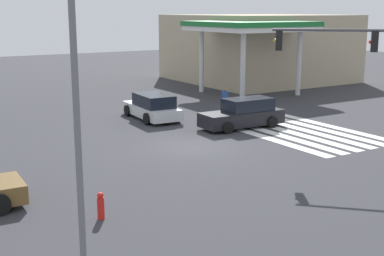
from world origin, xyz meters
TOP-DOWN VIEW (x-y plane):
  - ground_plane at (0.00, 0.00)m, footprint 112.71×112.71m
  - crosswalk_markings at (0.00, -6.57)m, footprint 9.57×5.35m
  - traffic_signal_mast at (-5.46, -5.46)m, footprint 4.43×4.43m
  - car_1 at (2.15, -4.67)m, footprint 2.03×4.76m
  - car_3 at (6.84, -1.54)m, footprint 4.77×2.30m
  - gas_station_canopy at (11.71, -12.53)m, footprint 7.68×7.68m
  - corner_building at (17.88, -18.38)m, footprint 13.35×13.35m
  - pedestrian at (6.28, -6.37)m, footprint 0.41×0.41m
  - street_light_pole_a at (-8.96, 8.76)m, footprint 0.80×0.36m
  - fire_hydrant at (-6.00, 7.08)m, footprint 0.22×0.22m

SIDE VIEW (x-z plane):
  - ground_plane at x=0.00m, z-range 0.00..0.00m
  - crosswalk_markings at x=0.00m, z-range 0.00..0.01m
  - fire_hydrant at x=-6.00m, z-range 0.00..0.86m
  - car_3 at x=6.84m, z-range -0.03..1.48m
  - car_1 at x=2.15m, z-range -0.05..1.55m
  - pedestrian at x=6.28m, z-range 0.08..1.66m
  - corner_building at x=17.88m, z-range 0.00..5.89m
  - traffic_signal_mast at x=-5.46m, z-range 1.28..6.99m
  - gas_station_canopy at x=11.71m, z-range 2.14..7.63m
  - street_light_pole_a at x=-8.96m, z-range 0.82..10.26m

